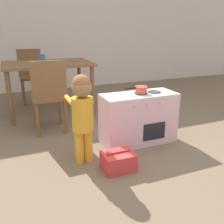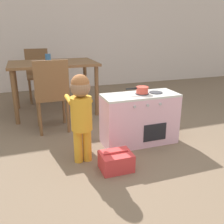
{
  "view_description": "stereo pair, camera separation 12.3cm",
  "coord_description": "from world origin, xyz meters",
  "views": [
    {
      "loc": [
        -0.87,
        -1.48,
        1.19
      ],
      "look_at": [
        0.01,
        0.67,
        0.41
      ],
      "focal_mm": 40.0,
      "sensor_mm": 36.0,
      "label": 1
    },
    {
      "loc": [
        -0.76,
        -1.52,
        1.19
      ],
      "look_at": [
        0.01,
        0.67,
        0.41
      ],
      "focal_mm": 40.0,
      "sensor_mm": 36.0,
      "label": 2
    }
  ],
  "objects": [
    {
      "name": "dining_chair_near",
      "position": [
        -0.48,
        1.36,
        0.46
      ],
      "size": [
        0.38,
        0.38,
        0.86
      ],
      "color": "brown",
      "rests_on": "ground_plane"
    },
    {
      "name": "child_figure",
      "position": [
        -0.32,
        0.54,
        0.52
      ],
      "size": [
        0.21,
        0.33,
        0.82
      ],
      "color": "gold",
      "rests_on": "ground_plane"
    },
    {
      "name": "dining_table",
      "position": [
        -0.37,
        2.1,
        0.64
      ],
      "size": [
        1.2,
        0.81,
        0.73
      ],
      "color": "brown",
      "rests_on": "ground_plane"
    },
    {
      "name": "dining_chair_far",
      "position": [
        -0.54,
        2.86,
        0.46
      ],
      "size": [
        0.38,
        0.38,
        0.86
      ],
      "rotation": [
        0.0,
        0.0,
        3.14
      ],
      "color": "brown",
      "rests_on": "ground_plane"
    },
    {
      "name": "play_kitchen",
      "position": [
        0.35,
        0.73,
        0.27
      ],
      "size": [
        0.8,
        0.34,
        0.55
      ],
      "color": "#EAB2C6",
      "rests_on": "ground_plane"
    },
    {
      "name": "wall_back",
      "position": [
        0.0,
        3.64,
        1.3
      ],
      "size": [
        10.0,
        0.06,
        2.6
      ],
      "color": "beige",
      "rests_on": "ground_plane"
    },
    {
      "name": "toy_basket",
      "position": [
        -0.08,
        0.29,
        0.08
      ],
      "size": [
        0.28,
        0.22,
        0.18
      ],
      "color": "#D13838",
      "rests_on": "ground_plane"
    },
    {
      "name": "ground_plane",
      "position": [
        0.0,
        0.0,
        0.0
      ],
      "size": [
        16.0,
        16.0,
        0.0
      ],
      "primitive_type": "plane",
      "color": "brown"
    },
    {
      "name": "cup_on_table",
      "position": [
        -0.41,
        2.25,
        0.79
      ],
      "size": [
        0.08,
        0.08,
        0.1
      ],
      "color": "teal",
      "rests_on": "dining_table"
    },
    {
      "name": "toy_pot",
      "position": [
        0.36,
        0.73,
        0.59
      ],
      "size": [
        0.25,
        0.13,
        0.07
      ],
      "color": "#E04C3D",
      "rests_on": "play_kitchen"
    }
  ]
}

